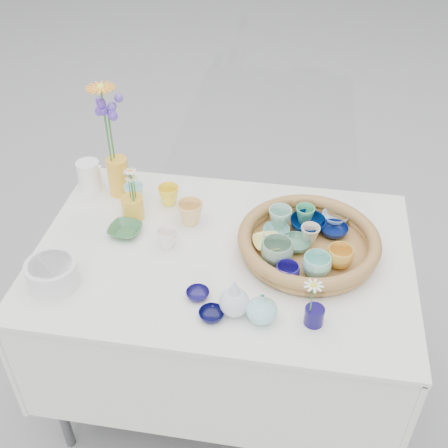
% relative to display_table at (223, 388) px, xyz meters
% --- Properties ---
extents(ground, '(80.00, 80.00, 0.00)m').
position_rel_display_table_xyz_m(ground, '(0.00, 0.00, 0.00)').
color(ground, '#9C9C9C').
extents(display_table, '(1.26, 0.86, 0.77)m').
position_rel_display_table_xyz_m(display_table, '(0.00, 0.00, 0.00)').
color(display_table, white).
rests_on(display_table, ground).
extents(wicker_tray, '(0.47, 0.47, 0.08)m').
position_rel_display_table_xyz_m(wicker_tray, '(0.28, 0.05, 0.80)').
color(wicker_tray, brown).
rests_on(wicker_tray, display_table).
extents(tray_ceramic_0, '(0.14, 0.14, 0.04)m').
position_rel_display_table_xyz_m(tray_ceramic_0, '(0.27, 0.15, 0.80)').
color(tray_ceramic_0, '#03184B').
rests_on(tray_ceramic_0, wicker_tray).
extents(tray_ceramic_1, '(0.10, 0.10, 0.03)m').
position_rel_display_table_xyz_m(tray_ceramic_1, '(0.36, 0.14, 0.80)').
color(tray_ceramic_1, '#08154C').
rests_on(tray_ceramic_1, wicker_tray).
extents(tray_ceramic_2, '(0.09, 0.09, 0.07)m').
position_rel_display_table_xyz_m(tray_ceramic_2, '(0.38, -0.02, 0.82)').
color(tray_ceramic_2, gold).
rests_on(tray_ceramic_2, wicker_tray).
extents(tray_ceramic_3, '(0.12, 0.12, 0.03)m').
position_rel_display_table_xyz_m(tray_ceramic_3, '(0.24, 0.04, 0.80)').
color(tray_ceramic_3, '#4D7F69').
rests_on(tray_ceramic_3, wicker_tray).
extents(tray_ceramic_4, '(0.12, 0.12, 0.08)m').
position_rel_display_table_xyz_m(tray_ceramic_4, '(0.18, -0.04, 0.82)').
color(tray_ceramic_4, gray).
rests_on(tray_ceramic_4, wicker_tray).
extents(tray_ceramic_5, '(0.10, 0.10, 0.02)m').
position_rel_display_table_xyz_m(tray_ceramic_5, '(0.17, 0.10, 0.79)').
color(tray_ceramic_5, '#77BAB3').
rests_on(tray_ceramic_5, wicker_tray).
extents(tray_ceramic_6, '(0.10, 0.10, 0.08)m').
position_rel_display_table_xyz_m(tray_ceramic_6, '(0.18, 0.14, 0.82)').
color(tray_ceramic_6, '#8FC3B1').
rests_on(tray_ceramic_6, wicker_tray).
extents(tray_ceramic_7, '(0.08, 0.08, 0.06)m').
position_rel_display_table_xyz_m(tray_ceramic_7, '(0.28, 0.08, 0.81)').
color(tray_ceramic_7, beige).
rests_on(tray_ceramic_7, wicker_tray).
extents(tray_ceramic_8, '(0.11, 0.11, 0.03)m').
position_rel_display_table_xyz_m(tray_ceramic_8, '(0.37, 0.21, 0.80)').
color(tray_ceramic_8, '#9EC9F0').
rests_on(tray_ceramic_8, wicker_tray).
extents(tray_ceramic_9, '(0.08, 0.08, 0.06)m').
position_rel_display_table_xyz_m(tray_ceramic_9, '(0.22, -0.12, 0.81)').
color(tray_ceramic_9, navy).
rests_on(tray_ceramic_9, wicker_tray).
extents(tray_ceramic_10, '(0.13, 0.13, 0.02)m').
position_rel_display_table_xyz_m(tray_ceramic_10, '(0.15, 0.03, 0.80)').
color(tray_ceramic_10, '#FFEA7B').
rests_on(tray_ceramic_10, wicker_tray).
extents(tray_ceramic_11, '(0.10, 0.10, 0.07)m').
position_rel_display_table_xyz_m(tray_ceramic_11, '(0.31, -0.08, 0.82)').
color(tray_ceramic_11, '#8ADAC8').
rests_on(tray_ceramic_11, wicker_tray).
extents(tray_ceramic_12, '(0.09, 0.09, 0.06)m').
position_rel_display_table_xyz_m(tray_ceramic_12, '(0.26, 0.19, 0.81)').
color(tray_ceramic_12, '#45A975').
rests_on(tray_ceramic_12, wicker_tray).
extents(loose_ceramic_0, '(0.10, 0.10, 0.07)m').
position_rel_display_table_xyz_m(loose_ceramic_0, '(-0.24, 0.24, 0.80)').
color(loose_ceramic_0, yellow).
rests_on(loose_ceramic_0, display_table).
extents(loose_ceramic_1, '(0.10, 0.10, 0.08)m').
position_rel_display_table_xyz_m(loose_ceramic_1, '(-0.14, 0.14, 0.81)').
color(loose_ceramic_1, '#EEC06F').
rests_on(loose_ceramic_1, display_table).
extents(loose_ceramic_2, '(0.13, 0.13, 0.03)m').
position_rel_display_table_xyz_m(loose_ceramic_2, '(-0.35, 0.04, 0.78)').
color(loose_ceramic_2, '#396E41').
rests_on(loose_ceramic_2, display_table).
extents(loose_ceramic_3, '(0.08, 0.08, 0.07)m').
position_rel_display_table_xyz_m(loose_ceramic_3, '(-0.19, 0.00, 0.80)').
color(loose_ceramic_3, white).
rests_on(loose_ceramic_3, display_table).
extents(loose_ceramic_4, '(0.08, 0.08, 0.02)m').
position_rel_display_table_xyz_m(loose_ceramic_4, '(-0.04, -0.22, 0.78)').
color(loose_ceramic_4, '#130F4B').
rests_on(loose_ceramic_4, display_table).
extents(loose_ceramic_5, '(0.08, 0.08, 0.07)m').
position_rel_display_table_xyz_m(loose_ceramic_5, '(-0.38, 0.24, 0.80)').
color(loose_ceramic_5, '#B7EEEB').
rests_on(loose_ceramic_5, display_table).
extents(loose_ceramic_6, '(0.09, 0.09, 0.02)m').
position_rel_display_table_xyz_m(loose_ceramic_6, '(0.01, -0.29, 0.78)').
color(loose_ceramic_6, '#070732').
rests_on(loose_ceramic_6, display_table).
extents(fluted_bowl, '(0.21, 0.21, 0.08)m').
position_rel_display_table_xyz_m(fluted_bowl, '(-0.50, -0.23, 0.81)').
color(fluted_bowl, silver).
rests_on(fluted_bowl, display_table).
extents(bud_vase_paleblue, '(0.09, 0.09, 0.14)m').
position_rel_display_table_xyz_m(bud_vase_paleblue, '(0.08, -0.26, 0.83)').
color(bud_vase_paleblue, silver).
rests_on(bud_vase_paleblue, display_table).
extents(bud_vase_seafoam, '(0.12, 0.12, 0.10)m').
position_rel_display_table_xyz_m(bud_vase_seafoam, '(0.16, -0.27, 0.81)').
color(bud_vase_seafoam, '#96D9D4').
rests_on(bud_vase_seafoam, display_table).
extents(bud_vase_cobalt, '(0.07, 0.07, 0.06)m').
position_rel_display_table_xyz_m(bud_vase_cobalt, '(0.31, -0.26, 0.79)').
color(bud_vase_cobalt, '#120A49').
rests_on(bud_vase_cobalt, display_table).
extents(single_daisy, '(0.08, 0.08, 0.12)m').
position_rel_display_table_xyz_m(single_daisy, '(0.30, -0.27, 0.87)').
color(single_daisy, white).
rests_on(single_daisy, bud_vase_cobalt).
extents(tall_vase_yellow, '(0.08, 0.08, 0.15)m').
position_rel_display_table_xyz_m(tall_vase_yellow, '(-0.44, 0.28, 0.84)').
color(tall_vase_yellow, gold).
rests_on(tall_vase_yellow, display_table).
extents(gerbera, '(0.14, 0.14, 0.31)m').
position_rel_display_table_xyz_m(gerbera, '(-0.46, 0.26, 1.06)').
color(gerbera, orange).
rests_on(gerbera, tall_vase_yellow).
extents(hydrangea, '(0.09, 0.09, 0.28)m').
position_rel_display_table_xyz_m(hydrangea, '(-0.45, 0.28, 1.02)').
color(hydrangea, '#5834B3').
rests_on(hydrangea, tall_vase_yellow).
extents(white_pitcher, '(0.13, 0.10, 0.12)m').
position_rel_display_table_xyz_m(white_pitcher, '(-0.57, 0.29, 0.82)').
color(white_pitcher, white).
rests_on(white_pitcher, display_table).
extents(daisy_cup, '(0.10, 0.10, 0.09)m').
position_rel_display_table_xyz_m(daisy_cup, '(-0.35, 0.14, 0.81)').
color(daisy_cup, gold).
rests_on(daisy_cup, display_table).
extents(daisy_posy, '(0.10, 0.10, 0.13)m').
position_rel_display_table_xyz_m(daisy_posy, '(-0.34, 0.13, 0.91)').
color(daisy_posy, white).
rests_on(daisy_posy, daisy_cup).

